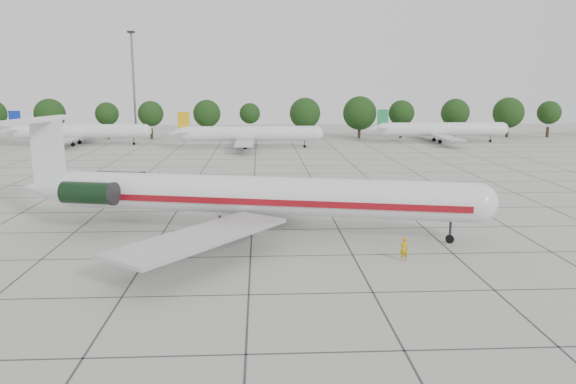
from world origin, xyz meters
name	(u,v)px	position (x,y,z in m)	size (l,w,h in m)	color
ground	(252,230)	(0.00, 0.00, 0.00)	(260.00, 260.00, 0.00)	#AAABA3
apron_joints	(254,197)	(0.00, 15.00, 0.01)	(170.00, 170.00, 0.02)	#383838
main_airliner	(235,194)	(-1.45, -1.00, 3.58)	(42.75, 33.16, 10.13)	silver
ground_crew	(404,249)	(11.65, -9.53, 0.93)	(0.68, 0.44, 1.85)	#BF960B
bg_airliner_b	(79,132)	(-37.72, 72.18, 2.91)	(28.24, 27.20, 7.40)	silver
bg_airliner_c	(249,134)	(-1.34, 65.28, 2.91)	(28.24, 27.20, 7.40)	silver
bg_airliner_d	(441,130)	(41.33, 73.85, 2.91)	(28.24, 27.20, 7.40)	silver
tree_line	(207,114)	(-11.68, 85.00, 5.98)	(249.86, 8.44, 10.22)	#332114
floodlight_mast	(133,78)	(-30.00, 92.00, 14.28)	(1.60, 1.60, 25.45)	slate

